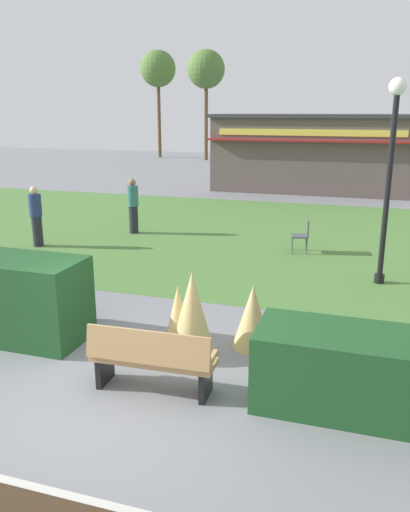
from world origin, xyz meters
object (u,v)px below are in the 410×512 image
(cafe_chair_west, at_px, (303,233))
(parked_car_center_slot, at_px, (352,161))
(lamppost_mid, at_px, (391,159))
(person_strolling, at_px, (133,206))
(person_standing, at_px, (36,216))
(parked_car_west_slot, at_px, (275,159))
(tree_left_bg, at_px, (206,70))
(food_kiosk, at_px, (312,153))
(tree_center_bg, at_px, (158,70))
(park_bench, at_px, (152,360))

(cafe_chair_west, relative_size, parked_car_center_slot, 0.21)
(lamppost_mid, relative_size, person_strolling, 2.56)
(person_standing, relative_size, parked_car_west_slot, 0.39)
(parked_car_west_slot, bearing_deg, tree_left_bg, 141.54)
(food_kiosk, distance_m, parked_car_center_slot, 8.70)
(lamppost_mid, xyz_separation_m, person_standing, (-9.12, 0.47, -1.85))
(lamppost_mid, height_order, parked_car_center_slot, lamppost_mid)
(food_kiosk, height_order, person_strolling, food_kiosk)
(person_strolling, distance_m, tree_center_bg, 27.78)
(person_strolling, xyz_separation_m, parked_car_west_slot, (0.95, 19.30, -0.22))
(person_standing, distance_m, parked_car_west_slot, 21.77)
(person_strolling, bearing_deg, parked_car_west_slot, 144.69)
(cafe_chair_west, bearing_deg, tree_left_bg, 113.00)
(lamppost_mid, distance_m, cafe_chair_west, 3.57)
(cafe_chair_west, distance_m, person_strolling, 5.36)
(person_standing, height_order, parked_car_center_slot, person_standing)
(person_standing, bearing_deg, cafe_chair_west, 84.99)
(person_strolling, height_order, tree_center_bg, tree_center_bg)
(parked_car_center_slot, height_order, tree_left_bg, tree_left_bg)
(person_standing, bearing_deg, park_bench, 27.25)
(tree_left_bg, bearing_deg, lamppost_mid, -65.09)
(person_strolling, height_order, tree_left_bg, tree_left_bg)
(tree_left_bg, bearing_deg, food_kiosk, -54.72)
(lamppost_mid, bearing_deg, person_standing, 177.03)
(park_bench, relative_size, parked_car_west_slot, 0.40)
(park_bench, distance_m, parked_car_west_slot, 28.01)
(lamppost_mid, bearing_deg, parked_car_west_slot, 105.94)
(park_bench, bearing_deg, tree_left_bg, 106.30)
(food_kiosk, bearing_deg, tree_center_bg, 133.50)
(food_kiosk, relative_size, person_strolling, 5.49)
(lamppost_mid, bearing_deg, food_kiosk, 102.59)
(tree_left_bg, bearing_deg, person_strolling, -77.67)
(person_standing, bearing_deg, food_kiosk, 137.67)
(lamppost_mid, relative_size, parked_car_center_slot, 1.01)
(food_kiosk, bearing_deg, person_strolling, -111.30)
(lamppost_mid, height_order, cafe_chair_west, lamppost_mid)
(person_standing, xyz_separation_m, tree_center_bg, (-7.74, 27.67, 5.91))
(person_standing, relative_size, tree_center_bg, 0.20)
(cafe_chair_west, height_order, person_standing, person_standing)
(lamppost_mid, xyz_separation_m, tree_center_bg, (-16.86, 28.14, 4.06))
(lamppost_mid, bearing_deg, cafe_chair_west, 133.52)
(parked_car_center_slot, bearing_deg, lamppost_mid, -86.14)
(cafe_chair_west, height_order, parked_car_west_slot, parked_car_west_slot)
(person_strolling, bearing_deg, lamppost_mid, 36.66)
(person_strolling, relative_size, tree_left_bg, 0.21)
(food_kiosk, relative_size, cafe_chair_west, 10.42)
(lamppost_mid, height_order, person_standing, lamppost_mid)
(park_bench, height_order, parked_car_center_slot, parked_car_center_slot)
(person_strolling, bearing_deg, person_standing, -71.83)
(person_strolling, bearing_deg, parked_car_center_slot, 130.89)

